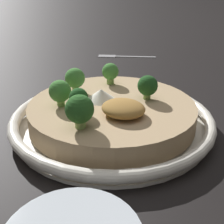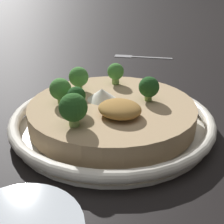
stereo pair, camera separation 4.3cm
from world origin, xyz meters
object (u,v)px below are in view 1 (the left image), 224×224
(risotto_bowl, at_px, (112,116))
(broccoli_front_left, at_px, (60,92))
(broccoli_back_right, at_px, (148,86))
(broccoli_front, at_px, (79,98))
(broccoli_front_right, at_px, (80,110))
(broccoli_left, at_px, (75,79))
(broccoli_back, at_px, (110,72))
(fork_utensil, at_px, (120,56))

(risotto_bowl, xyz_separation_m, broccoli_front_left, (-0.06, -0.05, 0.04))
(broccoli_back_right, xyz_separation_m, broccoli_front, (-0.06, -0.10, 0.00))
(broccoli_front_left, relative_size, broccoli_front_right, 0.90)
(risotto_bowl, relative_size, broccoli_left, 7.70)
(risotto_bowl, xyz_separation_m, broccoli_front, (-0.02, -0.05, 0.04))
(broccoli_back, height_order, broccoli_back_right, same)
(risotto_bowl, bearing_deg, broccoli_back_right, 47.43)
(broccoli_left, distance_m, broccoli_front, 0.08)
(broccoli_back_right, bearing_deg, fork_utensil, 126.28)
(broccoli_back, xyz_separation_m, broccoli_front_right, (0.06, -0.16, 0.00))
(broccoli_back, xyz_separation_m, fork_utensil, (-0.16, 0.31, -0.06))
(risotto_bowl, relative_size, broccoli_front_left, 7.95)
(broccoli_back, bearing_deg, broccoli_front_right, -70.54)
(broccoli_back, bearing_deg, broccoli_back_right, -18.00)
(broccoli_back_right, bearing_deg, broccoli_front, -121.29)
(broccoli_front_left, bearing_deg, broccoli_left, 107.00)
(broccoli_back, height_order, fork_utensil, broccoli_back)
(broccoli_front_left, distance_m, broccoli_back_right, 0.13)
(broccoli_front, bearing_deg, broccoli_front_right, -49.84)
(broccoli_left, bearing_deg, broccoli_front, -47.45)
(broccoli_front_left, distance_m, fork_utensil, 0.46)
(broccoli_front_right, relative_size, broccoli_back_right, 1.16)
(broccoli_front_right, height_order, fork_utensil, broccoli_front_right)
(broccoli_left, bearing_deg, risotto_bowl, -4.23)
(risotto_bowl, distance_m, broccoli_front, 0.07)
(broccoli_back_right, xyz_separation_m, broccoli_left, (-0.11, -0.04, 0.00))
(broccoli_front_left, height_order, broccoli_back_right, broccoli_front_left)
(broccoli_front_right, bearing_deg, broccoli_left, 131.72)
(broccoli_front_left, relative_size, broccoli_left, 0.97)
(risotto_bowl, xyz_separation_m, broccoli_front_right, (0.01, -0.09, 0.05))
(fork_utensil, bearing_deg, broccoli_back, 90.48)
(broccoli_back_right, height_order, broccoli_front, broccoli_back_right)
(risotto_bowl, relative_size, broccoli_front, 8.54)
(broccoli_back_right, bearing_deg, broccoli_front_left, -136.60)
(broccoli_front_right, bearing_deg, fork_utensil, 115.10)
(broccoli_back, bearing_deg, broccoli_front, -77.49)
(broccoli_front_left, xyz_separation_m, broccoli_front, (0.04, -0.00, -0.00))
(broccoli_left, distance_m, fork_utensil, 0.41)
(risotto_bowl, bearing_deg, broccoli_back, 124.30)
(broccoli_back_right, distance_m, broccoli_left, 0.12)
(broccoli_back, height_order, broccoli_left, broccoli_left)
(broccoli_back_right, relative_size, fork_utensil, 0.24)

